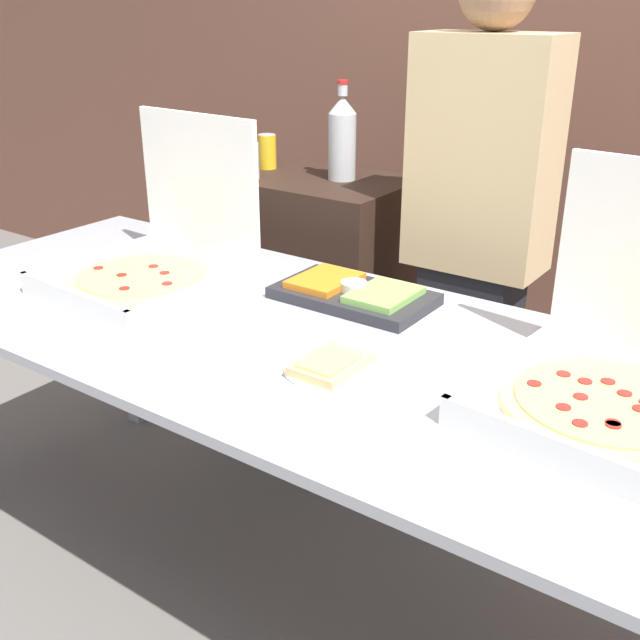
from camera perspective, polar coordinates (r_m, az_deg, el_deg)
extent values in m
plane|color=slate|center=(2.22, 0.00, -21.13)|extent=(16.00, 16.00, 0.00)
cube|color=brown|center=(3.13, 19.48, 19.23)|extent=(10.00, 0.06, 2.80)
cube|color=#A8AAB2|center=(1.75, 0.00, -1.88)|extent=(2.47, 0.92, 0.02)
cube|color=#A8AAB2|center=(2.94, -14.30, -0.63)|extent=(0.06, 0.06, 0.80)
cube|color=white|center=(1.52, 20.90, -6.70)|extent=(0.49, 0.49, 0.02)
cube|color=white|center=(1.33, 17.60, -9.30)|extent=(0.45, 0.06, 0.04)
cube|color=white|center=(1.58, 13.77, -3.40)|extent=(0.06, 0.45, 0.04)
cylinder|color=#E5C17A|center=(1.51, 21.00, -6.08)|extent=(0.40, 0.40, 0.02)
cylinder|color=#EFCC70|center=(1.51, 21.06, -5.71)|extent=(0.34, 0.34, 0.00)
cylinder|color=maroon|center=(1.49, 23.20, -6.23)|extent=(0.03, 0.03, 0.00)
cylinder|color=maroon|center=(1.54, 22.19, -5.20)|extent=(0.03, 0.03, 0.00)
cylinder|color=maroon|center=(1.57, 21.10, -4.39)|extent=(0.03, 0.03, 0.00)
cylinder|color=maroon|center=(1.56, 19.54, -4.42)|extent=(0.03, 0.03, 0.00)
cylinder|color=maroon|center=(1.57, 18.07, -3.93)|extent=(0.03, 0.03, 0.00)
cylinder|color=maroon|center=(1.52, 15.98, -4.71)|extent=(0.03, 0.03, 0.00)
cylinder|color=maroon|center=(1.50, 19.27, -5.49)|extent=(0.03, 0.03, 0.00)
cylinder|color=maroon|center=(1.45, 18.06, -6.33)|extent=(0.03, 0.03, 0.00)
cylinder|color=maroon|center=(1.41, 19.20, -7.44)|extent=(0.03, 0.03, 0.00)
cylinder|color=maroon|center=(1.42, 21.45, -7.46)|extent=(0.03, 0.03, 0.00)
cylinder|color=maroon|center=(1.43, 21.43, -7.30)|extent=(0.03, 0.03, 0.00)
cube|color=white|center=(2.11, -13.42, 2.59)|extent=(0.47, 0.47, 0.02)
cube|color=white|center=(1.98, -18.33, 1.62)|extent=(0.45, 0.04, 0.04)
cube|color=white|center=(2.27, -16.94, 4.45)|extent=(0.04, 0.45, 0.04)
cube|color=white|center=(1.94, -9.47, 2.06)|extent=(0.04, 0.45, 0.04)
cube|color=white|center=(2.19, -9.19, 9.79)|extent=(0.45, 0.04, 0.43)
cylinder|color=#E5C17A|center=(2.10, -13.46, 3.07)|extent=(0.39, 0.39, 0.02)
cylinder|color=#EFCC70|center=(2.10, -13.49, 3.35)|extent=(0.34, 0.34, 0.00)
cylinder|color=maroon|center=(2.01, -11.57, 2.74)|extent=(0.03, 0.03, 0.00)
cylinder|color=maroon|center=(2.09, -11.76, 3.54)|extent=(0.03, 0.03, 0.00)
cylinder|color=maroon|center=(2.15, -12.58, 4.02)|extent=(0.03, 0.03, 0.00)
cylinder|color=maroon|center=(2.18, -16.54, 3.82)|extent=(0.03, 0.03, 0.00)
cylinder|color=maroon|center=(2.10, -14.88, 3.34)|extent=(0.03, 0.03, 0.00)
cylinder|color=maroon|center=(2.00, -14.68, 2.35)|extent=(0.03, 0.03, 0.00)
cylinder|color=white|center=(1.60, 0.88, -3.80)|extent=(0.20, 0.20, 0.01)
cube|color=#E5C17A|center=(1.60, 0.89, -3.38)|extent=(0.12, 0.17, 0.02)
cube|color=#EFCC70|center=(1.58, 0.62, -3.16)|extent=(0.09, 0.12, 0.01)
cube|color=#28282D|center=(1.97, 2.58, 1.86)|extent=(0.41, 0.23, 0.03)
cube|color=orange|center=(2.01, 0.39, 3.03)|extent=(0.14, 0.19, 0.02)
cube|color=#8CC65B|center=(1.91, 4.89, 1.91)|extent=(0.14, 0.19, 0.02)
cylinder|color=white|center=(1.96, 2.59, 2.59)|extent=(0.07, 0.07, 0.02)
cube|color=black|center=(2.80, -0.23, 0.99)|extent=(0.65, 0.46, 0.98)
cylinder|color=#B7BCC1|center=(2.61, 1.69, 13.04)|extent=(0.09, 0.09, 0.22)
cone|color=#B7BCC1|center=(2.59, 1.73, 16.08)|extent=(0.09, 0.09, 0.06)
cylinder|color=#B7BCC1|center=(2.58, 1.74, 17.13)|extent=(0.03, 0.03, 0.04)
cylinder|color=red|center=(2.58, 1.75, 17.68)|extent=(0.04, 0.04, 0.01)
cylinder|color=silver|center=(2.64, -5.39, 11.97)|extent=(0.07, 0.07, 0.12)
cylinder|color=silver|center=(2.63, -5.44, 13.29)|extent=(0.06, 0.06, 0.00)
cylinder|color=gold|center=(2.80, -4.05, 12.67)|extent=(0.07, 0.07, 0.12)
cylinder|color=silver|center=(2.79, -4.08, 13.92)|extent=(0.06, 0.06, 0.00)
cube|color=black|center=(2.49, 10.91, -4.69)|extent=(0.28, 0.20, 0.81)
cube|color=#D1B27F|center=(2.25, 12.34, 12.13)|extent=(0.40, 0.22, 0.67)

